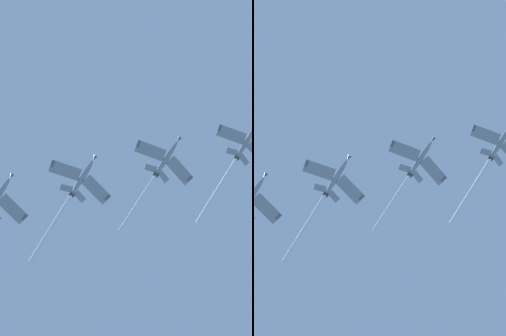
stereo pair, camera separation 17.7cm
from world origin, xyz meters
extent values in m
ellipsoid|color=gray|center=(22.24, -21.62, 149.65)|extent=(7.89, 10.78, 4.82)
ellipsoid|color=black|center=(23.25, -23.15, 150.84)|extent=(2.46, 3.00, 1.68)
cube|color=gray|center=(17.41, -23.94, 149.32)|extent=(9.65, 6.31, 1.25)
cube|color=#595E60|center=(13.82, -25.93, 149.35)|extent=(1.25, 1.89, 0.64)
cube|color=gray|center=(21.50, -16.38, 148.18)|extent=(3.62, 3.92, 0.68)
cube|color=gray|center=(17.70, -18.90, 148.18)|extent=(3.94, 2.67, 0.68)
cube|color=#595E60|center=(19.48, -17.46, 149.58)|extent=(1.87, 2.70, 3.38)
cylinder|color=#38383D|center=(19.57, -16.78, 147.85)|extent=(1.32, 1.43, 1.06)
cylinder|color=#38383D|center=(18.82, -17.27, 147.85)|extent=(1.32, 1.43, 1.06)
cylinder|color=white|center=(13.05, -7.76, 144.44)|extent=(12.89, 18.87, 7.50)
ellipsoid|color=gray|center=(-2.38, -17.62, 144.33)|extent=(8.02, 10.72, 4.72)
cone|color=#595E60|center=(1.24, -22.93, 146.24)|extent=(2.05, 2.23, 1.61)
ellipsoid|color=black|center=(-1.34, -19.15, 145.50)|extent=(2.48, 2.99, 1.66)
cube|color=gray|center=(1.58, -14.03, 144.00)|extent=(8.61, 9.05, 1.22)
cube|color=#595E60|center=(4.79, -11.45, 144.03)|extent=(1.78, 1.69, 0.63)
cube|color=gray|center=(-7.18, -20.00, 144.00)|extent=(9.66, 6.41, 1.22)
cube|color=#595E60|center=(-10.74, -22.05, 144.03)|extent=(1.27, 1.89, 0.63)
cube|color=gray|center=(-3.20, -12.38, 142.90)|extent=(3.60, 3.93, 0.67)
cube|color=gray|center=(-6.97, -14.95, 142.90)|extent=(3.95, 2.71, 0.67)
cube|color=#595E60|center=(-5.20, -13.49, 144.30)|extent=(1.89, 2.66, 3.37)
cylinder|color=#38383D|center=(-5.13, -12.80, 142.58)|extent=(1.33, 1.43, 1.05)
cylinder|color=#38383D|center=(-5.87, -13.31, 142.58)|extent=(1.33, 1.43, 1.05)
cylinder|color=white|center=(-10.85, -5.21, 139.76)|extent=(11.22, 15.96, 6.24)
ellipsoid|color=gray|center=(-26.96, -12.70, 140.14)|extent=(7.73, 10.80, 5.09)
cone|color=#595E60|center=(-23.52, -18.05, 142.26)|extent=(2.04, 2.25, 1.65)
ellipsoid|color=black|center=(-25.98, -14.22, 141.37)|extent=(2.43, 3.01, 1.74)
cube|color=gray|center=(-22.89, -9.23, 139.79)|extent=(8.70, 8.94, 1.33)
cube|color=#595E60|center=(-19.62, -6.74, 139.81)|extent=(1.75, 1.71, 0.68)
cube|color=gray|center=(-31.81, -14.96, 139.79)|extent=(9.64, 6.18, 1.33)
cube|color=#595E60|center=(-35.43, -16.91, 139.81)|extent=(1.22, 1.88, 0.68)
cube|color=gray|center=(-27.60, -7.48, 138.55)|extent=(3.64, 3.90, 0.72)
cube|color=gray|center=(-31.44, -9.95, 138.55)|extent=(3.93, 2.62, 0.72)
cube|color=#595E60|center=(-29.66, -8.50, 139.94)|extent=(1.86, 2.76, 3.42)
cylinder|color=#38383D|center=(-29.53, -7.86, 138.20)|extent=(1.32, 1.44, 1.08)
cylinder|color=#38383D|center=(-30.29, -8.35, 138.20)|extent=(1.32, 1.44, 1.08)
cylinder|color=white|center=(-35.73, 0.95, 134.61)|extent=(12.54, 18.66, 8.10)
cone|color=#595E60|center=(-46.54, -14.28, 135.77)|extent=(2.04, 2.23, 1.61)
ellipsoid|color=black|center=(-49.08, -10.47, 135.02)|extent=(2.46, 3.00, 1.67)
cube|color=gray|center=(-46.10, -5.39, 133.51)|extent=(8.65, 9.02, 1.23)
cube|color=#595E60|center=(-42.87, -2.84, 133.54)|extent=(1.77, 1.70, 0.64)
camera|label=1|loc=(-14.68, -55.23, 1.55)|focal=53.53mm
camera|label=2|loc=(-14.86, -55.23, 1.55)|focal=53.53mm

